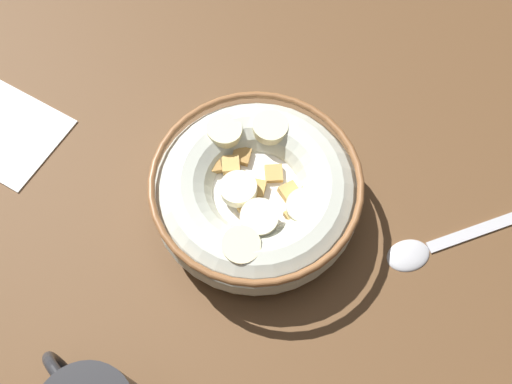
# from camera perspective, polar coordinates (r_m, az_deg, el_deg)

# --- Properties ---
(ground_plane) EXTENTS (0.91, 0.91, 0.02)m
(ground_plane) POSITION_cam_1_polar(r_m,az_deg,el_deg) (0.52, -0.00, -1.90)
(ground_plane) COLOR brown
(cereal_bowl) EXTENTS (0.17, 0.17, 0.06)m
(cereal_bowl) POSITION_cam_1_polar(r_m,az_deg,el_deg) (0.48, -0.01, -0.09)
(cereal_bowl) COLOR beige
(cereal_bowl) RESTS_ON ground_plane
(spoon) EXTENTS (0.08, 0.14, 0.01)m
(spoon) POSITION_cam_1_polar(r_m,az_deg,el_deg) (0.51, 16.89, -5.06)
(spoon) COLOR #B7B7BC
(spoon) RESTS_ON ground_plane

